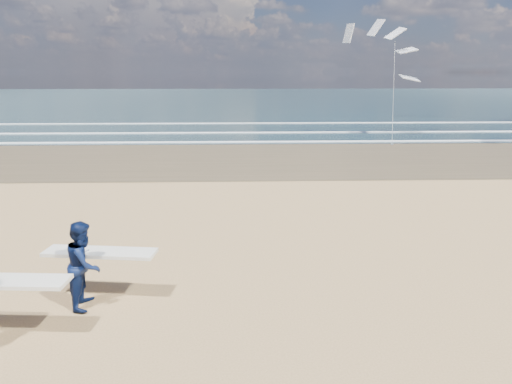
{
  "coord_description": "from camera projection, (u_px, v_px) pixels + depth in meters",
  "views": [
    {
      "loc": [
        2.95,
        -6.35,
        4.38
      ],
      "look_at": [
        3.37,
        6.0,
        1.13
      ],
      "focal_mm": 32.0,
      "sensor_mm": 36.0,
      "label": 1
    }
  ],
  "objects": [
    {
      "name": "ocean",
      "position": [
        341.0,
        99.0,
        77.41
      ],
      "size": [
        220.0,
        100.0,
        0.02
      ],
      "primitive_type": "cube",
      "color": "#172D34",
      "rests_on": "ground"
    },
    {
      "name": "foam_breakers",
      "position": [
        463.0,
        131.0,
        34.96
      ],
      "size": [
        220.0,
        11.7,
        0.05
      ],
      "color": "white",
      "rests_on": "ground"
    },
    {
      "name": "surfer_far",
      "position": [
        86.0,
        263.0,
        8.69
      ],
      "size": [
        2.25,
        1.16,
        1.7
      ],
      "color": "#0A173D",
      "rests_on": "ground"
    },
    {
      "name": "kite_1",
      "position": [
        394.0,
        68.0,
        29.89
      ],
      "size": [
        6.26,
        4.79,
        8.14
      ],
      "color": "slate",
      "rests_on": "ground"
    }
  ]
}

